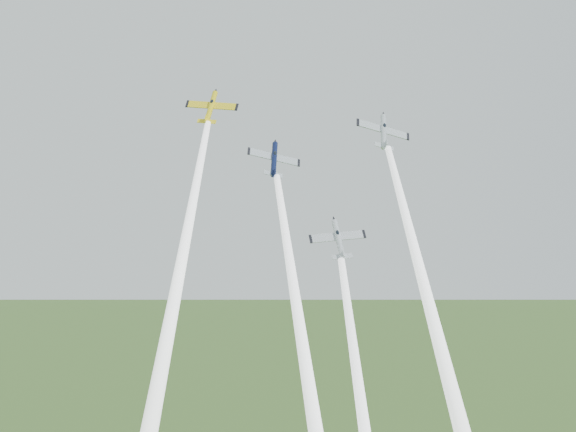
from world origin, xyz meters
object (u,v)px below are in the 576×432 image
object	(u,v)px
plane_yellow	(211,107)
plane_silver_right	(384,132)
plane_silver_low	(338,239)
plane_navy	(274,159)

from	to	relation	value
plane_yellow	plane_silver_right	distance (m)	26.88
plane_silver_right	plane_silver_low	distance (m)	20.76
plane_yellow	plane_silver_low	xyz separation A→B (m)	(18.87, -13.20, -20.37)
plane_silver_right	plane_silver_low	xyz separation A→B (m)	(-7.55, -10.56, -16.20)
plane_navy	plane_yellow	bearing A→B (deg)	140.00
plane_navy	plane_silver_right	world-z (taller)	plane_silver_right
plane_silver_right	plane_yellow	bearing A→B (deg)	161.44
plane_navy	plane_silver_right	xyz separation A→B (m)	(16.49, 2.29, 4.42)
plane_silver_low	plane_silver_right	bearing A→B (deg)	46.53
plane_silver_right	plane_silver_low	world-z (taller)	plane_silver_right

